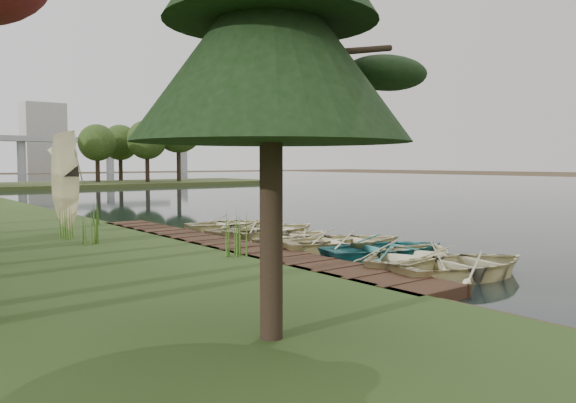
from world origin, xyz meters
TOP-DOWN VIEW (x-y plane):
  - ground at (0.00, 0.00)m, footprint 300.00×300.00m
  - water at (30.00, 20.00)m, footprint 130.00×200.00m
  - boardwalk at (-1.60, 0.00)m, footprint 1.60×16.00m
  - peninsula at (8.00, 50.00)m, footprint 50.00×14.00m
  - far_trees at (4.67, 50.00)m, footprint 45.60×5.60m
  - building_a at (30.00, 140.00)m, footprint 10.00×8.00m
  - rowboat_0 at (0.72, -6.81)m, footprint 4.25×3.41m
  - rowboat_1 at (0.80, -5.24)m, footprint 4.48×3.83m
  - rowboat_2 at (1.07, -4.09)m, footprint 4.25×3.50m
  - rowboat_3 at (1.01, -2.45)m, footprint 4.54×3.77m
  - rowboat_4 at (0.92, -1.45)m, footprint 3.87×3.22m
  - rowboat_5 at (0.87, -0.32)m, footprint 3.65×2.97m
  - rowboat_6 at (1.21, 1.25)m, footprint 4.11×3.14m
  - rowboat_7 at (0.82, 2.38)m, footprint 3.58×2.82m
  - rowboat_8 at (1.13, 4.06)m, footprint 3.84×3.05m
  - stored_rowboat at (-4.52, 5.45)m, footprint 3.65×2.69m
  - reeds_0 at (-2.63, -2.09)m, footprint 0.60×0.60m
  - reeds_1 at (-5.07, 3.99)m, footprint 0.60×0.60m
  - reeds_2 at (-4.85, 2.27)m, footprint 0.60×0.60m
  - reeds_3 at (-2.94, 7.46)m, footprint 0.60×0.60m

SIDE VIEW (x-z plane):
  - ground at x=0.00m, z-range 0.00..0.00m
  - water at x=30.00m, z-range 0.00..0.05m
  - boardwalk at x=-1.60m, z-range 0.00..0.30m
  - peninsula at x=8.00m, z-range 0.00..0.45m
  - rowboat_5 at x=0.87m, z-range 0.05..0.72m
  - rowboat_7 at x=0.82m, z-range 0.05..0.72m
  - rowboat_4 at x=0.92m, z-range 0.05..0.74m
  - rowboat_8 at x=1.13m, z-range 0.05..0.76m
  - rowboat_2 at x=1.07m, z-range 0.05..0.81m
  - rowboat_1 at x=0.80m, z-range 0.05..0.83m
  - rowboat_0 at x=0.72m, z-range 0.05..0.84m
  - rowboat_6 at x=1.21m, z-range 0.05..0.84m
  - rowboat_3 at x=1.01m, z-range 0.05..0.86m
  - stored_rowboat at x=-4.52m, z-range 0.30..1.03m
  - reeds_3 at x=-2.94m, z-range 0.30..1.19m
  - reeds_2 at x=-4.85m, z-range 0.30..1.28m
  - reeds_1 at x=-5.07m, z-range 0.30..1.32m
  - reeds_0 at x=-2.63m, z-range 0.30..1.43m
  - far_trees at x=4.67m, z-range 2.03..10.83m
  - building_a at x=30.00m, z-range 0.00..18.00m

